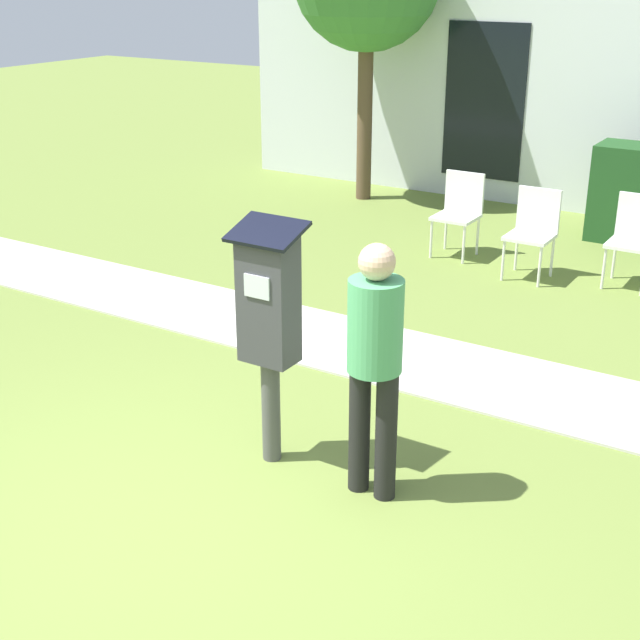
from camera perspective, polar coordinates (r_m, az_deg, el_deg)
name	(u,v)px	position (r m, az deg, el deg)	size (l,w,h in m)	color
ground_plane	(156,529)	(5.30, -10.43, -13.03)	(40.00, 40.00, 0.00)	olive
sidewalk	(389,355)	(7.33, 4.42, -2.22)	(12.00, 1.10, 0.02)	beige
building_facade	(597,85)	(11.82, 17.28, 14.17)	(10.00, 0.26, 3.20)	silver
parking_meter	(269,313)	(5.44, -3.30, 0.47)	(0.44, 0.31, 1.59)	#4C4C4C
person_standing	(375,353)	(5.10, 3.52, -2.10)	(0.32, 0.32, 1.58)	black
outdoor_chair_left	(460,207)	(9.85, 8.93, 7.14)	(0.44, 0.44, 0.90)	white
outdoor_chair_middle	(534,226)	(9.27, 13.52, 5.86)	(0.44, 0.44, 0.90)	white
outdoor_chair_right	(635,233)	(9.31, 19.52, 5.25)	(0.44, 0.44, 0.90)	white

